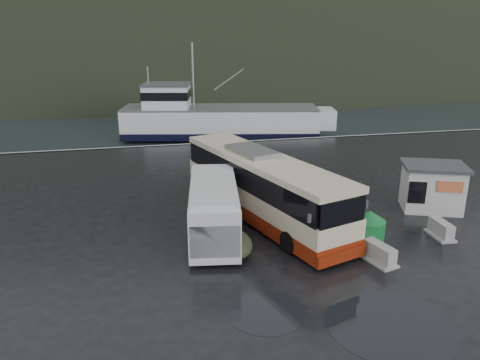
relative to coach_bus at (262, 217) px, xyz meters
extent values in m
plane|color=black|center=(-1.38, -3.02, 0.00)|extent=(160.00, 160.00, 0.00)
cube|color=black|center=(-1.38, 106.98, 0.00)|extent=(300.00, 180.00, 0.02)
cube|color=#999993|center=(-1.38, 16.98, 0.00)|extent=(160.00, 0.60, 1.50)
ellipsoid|color=black|center=(8.62, 246.98, 0.00)|extent=(780.00, 540.00, 570.00)
cylinder|color=black|center=(1.81, -9.99, 0.01)|extent=(4.33, 4.33, 0.01)
cylinder|color=black|center=(-2.06, -8.39, 0.01)|extent=(2.79, 2.79, 0.01)
camera|label=1|loc=(-5.95, -21.93, 9.42)|focal=35.00mm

